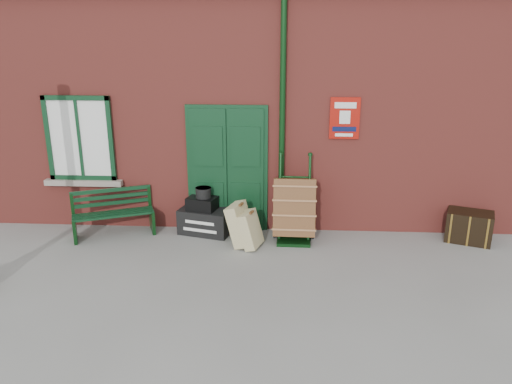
# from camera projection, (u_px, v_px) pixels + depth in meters

# --- Properties ---
(ground) EXTENTS (80.00, 80.00, 0.00)m
(ground) POSITION_uv_depth(u_px,v_px,m) (237.00, 265.00, 7.71)
(ground) COLOR gray
(ground) RESTS_ON ground
(station_building) EXTENTS (10.30, 4.30, 4.36)m
(station_building) POSITION_uv_depth(u_px,v_px,m) (252.00, 96.00, 10.36)
(station_building) COLOR #9B3A32
(station_building) RESTS_ON ground
(bench) EXTENTS (1.43, 0.92, 0.85)m
(bench) POSITION_uv_depth(u_px,v_px,m) (113.00, 212.00, 8.74)
(bench) COLOR #0D331A
(bench) RESTS_ON ground
(houdini_trunk) EXTENTS (0.99, 0.71, 0.45)m
(houdini_trunk) POSITION_uv_depth(u_px,v_px,m) (205.00, 221.00, 8.87)
(houdini_trunk) COLOR black
(houdini_trunk) RESTS_ON ground
(strongbox) EXTENTS (0.57, 0.47, 0.22)m
(strongbox) POSITION_uv_depth(u_px,v_px,m) (202.00, 203.00, 8.77)
(strongbox) COLOR black
(strongbox) RESTS_ON houdini_trunk
(hatbox) EXTENTS (0.33, 0.33, 0.18)m
(hatbox) POSITION_uv_depth(u_px,v_px,m) (203.00, 193.00, 8.70)
(hatbox) COLOR black
(hatbox) RESTS_ON strongbox
(suitcase_back) EXTENTS (0.51, 0.59, 0.73)m
(suitcase_back) POSITION_uv_depth(u_px,v_px,m) (240.00, 224.00, 8.35)
(suitcase_back) COLOR tan
(suitcase_back) RESTS_ON ground
(suitcase_front) EXTENTS (0.46, 0.53, 0.63)m
(suitcase_front) POSITION_uv_depth(u_px,v_px,m) (250.00, 230.00, 8.26)
(suitcase_front) COLOR tan
(suitcase_front) RESTS_ON ground
(porter_trolley) EXTENTS (0.72, 0.78, 1.46)m
(porter_trolley) POSITION_uv_depth(u_px,v_px,m) (294.00, 208.00, 8.52)
(porter_trolley) COLOR black
(porter_trolley) RESTS_ON ground
(dark_trunk) EXTENTS (0.85, 0.70, 0.53)m
(dark_trunk) POSITION_uv_depth(u_px,v_px,m) (469.00, 227.00, 8.52)
(dark_trunk) COLOR black
(dark_trunk) RESTS_ON ground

